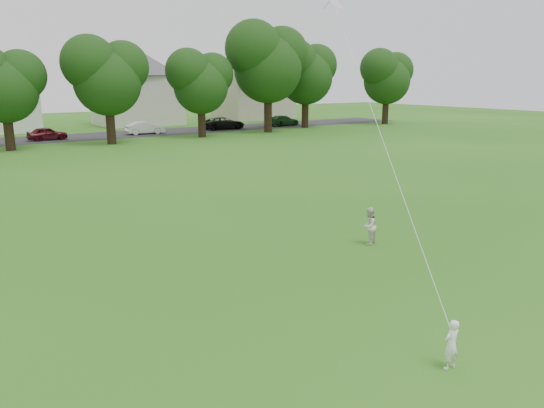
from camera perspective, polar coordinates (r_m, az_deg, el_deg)
ground at (r=12.00m, az=4.23°, el=-12.82°), size 160.00×160.00×0.00m
street at (r=51.06m, az=-27.06°, el=5.99°), size 90.00×7.00×0.01m
toddler at (r=10.67m, az=18.73°, el=-14.12°), size 0.36×0.24×0.98m
older_boy at (r=17.50m, az=10.39°, el=-2.34°), size 0.73×0.65×1.23m
kite at (r=15.09m, az=10.73°, el=9.85°), size 3.45×5.62×13.94m
tree_row at (r=45.06m, az=-25.54°, el=13.60°), size 84.04×8.71×11.05m
parked_cars at (r=50.28m, az=-25.00°, el=6.80°), size 63.53×2.38×1.29m
house_row at (r=60.94m, az=-27.25°, el=11.69°), size 76.84×14.19×10.58m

